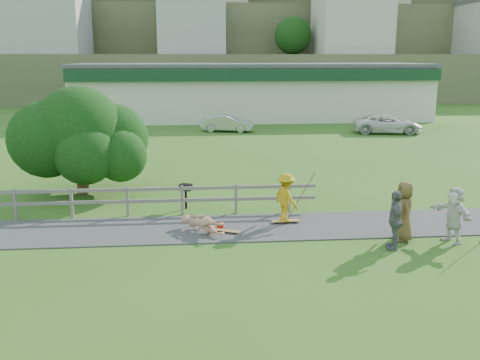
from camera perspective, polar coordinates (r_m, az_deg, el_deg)
The scene contains 19 objects.
ground at distance 16.98m, azimuth 0.48°, elevation -6.73°, with size 260.00×260.00×0.00m, color #325E1B.
path at distance 18.38m, azimuth 0.03°, elevation -5.10°, with size 34.00×3.00×0.04m, color #323134.
fence at distance 20.08m, azimuth -13.69°, elevation -1.81°, with size 15.05×0.10×1.10m.
strip_mall at distance 51.24m, azimuth 1.17°, elevation 9.50°, with size 32.50×10.75×5.10m.
hillside at distance 107.57m, azimuth -4.44°, elevation 17.64°, with size 220.00×67.00×47.50m.
skater_rider at distance 18.68m, azimuth 4.93°, elevation -2.17°, with size 1.10×0.63×1.71m, color #C89612.
skater_fallen at distance 17.82m, azimuth -4.02°, elevation -4.69°, with size 1.78×0.43×0.65m, color tan.
spectator_b at distance 16.86m, azimuth 16.19°, elevation -4.13°, with size 1.07×0.45×1.83m, color slate.
spectator_c at distance 17.71m, azimuth 17.09°, elevation -3.20°, with size 0.94×0.61×1.93m, color brown.
spectator_d at distance 18.06m, azimuth 21.85°, elevation -3.47°, with size 1.67×0.53×1.81m, color silver.
car_silver at distance 41.86m, azimuth -1.35°, elevation 6.06°, with size 1.39×3.98×1.31m, color #AAACB1.
car_white at distance 42.48m, azimuth 15.46°, elevation 5.78°, with size 2.37×5.14×1.43m, color silver.
tree at distance 23.51m, azimuth -16.66°, elevation 2.90°, with size 6.04×6.04×3.65m, color black, non-canonical shape.
bbq at distance 20.67m, azimuth -5.80°, elevation -1.76°, with size 0.45×0.34×0.97m, color black, non-canonical shape.
longboard_rider at distance 18.91m, azimuth 4.89°, elevation -4.51°, with size 0.99×0.24×0.11m, color olive, non-canonical shape.
longboard_fallen at distance 17.84m, azimuth -1.42°, elevation -5.57°, with size 0.88×0.21×0.10m, color olive, non-canonical shape.
helmet at distance 18.23m, azimuth -2.14°, elevation -4.91°, with size 0.25×0.25×0.25m, color red.
pole_rider at distance 19.14m, azimuth 6.51°, elevation -1.40°, with size 0.03×0.03×1.99m, color #533621.
pole_spec_left at distance 17.84m, azimuth 16.77°, elevation -3.28°, with size 0.03×0.03×1.80m, color #533621.
Camera 1 is at (-1.55, -15.90, 5.75)m, focal length 40.00 mm.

